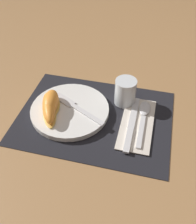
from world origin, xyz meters
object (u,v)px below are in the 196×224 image
at_px(citrus_wedge_0, 51,103).
at_px(fork, 75,106).
at_px(plate, 70,110).
at_px(citrus_wedge_1, 49,108).
at_px(spoon, 144,114).
at_px(juice_glass, 125,93).
at_px(knife, 132,124).

bearing_deg(citrus_wedge_0, fork, 16.88).
relative_size(plate, citrus_wedge_1, 1.71).
height_order(plate, spoon, plate).
bearing_deg(spoon, citrus_wedge_0, -169.84).
bearing_deg(citrus_wedge_0, citrus_wedge_1, -85.12).
height_order(juice_glass, citrus_wedge_1, juice_glass).
xyz_separation_m(plate, citrus_wedge_1, (-0.05, -0.03, 0.03)).
xyz_separation_m(spoon, citrus_wedge_0, (-0.27, -0.05, 0.03)).
height_order(fork, citrus_wedge_1, citrus_wedge_1).
bearing_deg(spoon, fork, -172.08).
distance_m(knife, spoon, 0.06).
xyz_separation_m(spoon, fork, (-0.20, -0.03, 0.01)).
xyz_separation_m(juice_glass, fork, (-0.14, -0.08, -0.02)).
distance_m(spoon, citrus_wedge_0, 0.28).
height_order(spoon, fork, fork).
bearing_deg(citrus_wedge_1, citrus_wedge_0, 94.88).
bearing_deg(citrus_wedge_1, fork, 32.44).
relative_size(spoon, fork, 1.02).
distance_m(fork, citrus_wedge_0, 0.07).
xyz_separation_m(knife, fork, (-0.18, 0.02, 0.01)).
distance_m(knife, citrus_wedge_1, 0.24).
distance_m(citrus_wedge_0, citrus_wedge_1, 0.02).
xyz_separation_m(spoon, citrus_wedge_1, (-0.27, -0.07, 0.03)).
relative_size(fork, citrus_wedge_0, 1.66).
bearing_deg(spoon, citrus_wedge_1, -165.55).
bearing_deg(juice_glass, knife, -69.06).
bearing_deg(knife, spoon, 58.94).
bearing_deg(knife, fork, 173.52).
bearing_deg(plate, fork, 32.24).
relative_size(juice_glass, citrus_wedge_1, 0.60).
bearing_deg(juice_glass, citrus_wedge_1, -149.88).
distance_m(fork, citrus_wedge_1, 0.08).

